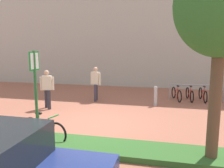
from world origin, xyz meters
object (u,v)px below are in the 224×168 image
at_px(bollard_steel, 156,96).
at_px(person_shirt_white, 96,82).
at_px(bike_at_sign, 44,130).
at_px(parking_sign_post, 35,85).
at_px(person_casual_tan, 47,87).
at_px(tree_sidewalk, 222,7).
at_px(bike_rack_cluster, 196,94).

xyz_separation_m(bollard_steel, person_shirt_white, (-3.00, 0.34, 0.53)).
distance_m(bike_at_sign, person_shirt_white, 5.31).
bearing_deg(parking_sign_post, bike_at_sign, 72.69).
bearing_deg(bike_at_sign, bollard_steel, 58.70).
height_order(person_shirt_white, person_casual_tan, same).
bearing_deg(person_casual_tan, person_shirt_white, 48.84).
distance_m(tree_sidewalk, bike_at_sign, 5.65).
xyz_separation_m(tree_sidewalk, bike_at_sign, (-4.58, 0.28, -3.29)).
bearing_deg(parking_sign_post, tree_sidewalk, -0.78).
height_order(parking_sign_post, person_casual_tan, parking_sign_post).
distance_m(tree_sidewalk, person_casual_tan, 7.71).
height_order(tree_sidewalk, bollard_steel, tree_sidewalk).
relative_size(bollard_steel, person_casual_tan, 0.52).
relative_size(tree_sidewalk, bike_at_sign, 2.96).
height_order(bike_at_sign, bike_rack_cluster, bike_at_sign).
height_order(tree_sidewalk, person_casual_tan, tree_sidewalk).
xyz_separation_m(bike_at_sign, bollard_steel, (3.00, 4.94, 0.10)).
relative_size(parking_sign_post, bike_at_sign, 1.63).
height_order(tree_sidewalk, bike_rack_cluster, tree_sidewalk).
bearing_deg(tree_sidewalk, person_casual_tan, 149.62).
xyz_separation_m(parking_sign_post, bike_at_sign, (0.07, 0.22, -1.38)).
xyz_separation_m(tree_sidewalk, person_casual_tan, (-6.24, 3.66, -2.66)).
bearing_deg(person_shirt_white, tree_sidewalk, -50.53).
height_order(bike_at_sign, bollard_steel, bollard_steel).
relative_size(parking_sign_post, bollard_steel, 2.96).
xyz_separation_m(bike_rack_cluster, person_shirt_white, (-4.96, -1.13, 0.64)).
bearing_deg(bollard_steel, person_casual_tan, -161.43).
bearing_deg(person_shirt_white, person_casual_tan, -131.16).
relative_size(bike_rack_cluster, person_casual_tan, 1.54).
relative_size(bollard_steel, person_shirt_white, 0.52).
bearing_deg(tree_sidewalk, bike_rack_cluster, 86.70).
distance_m(tree_sidewalk, parking_sign_post, 5.03).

